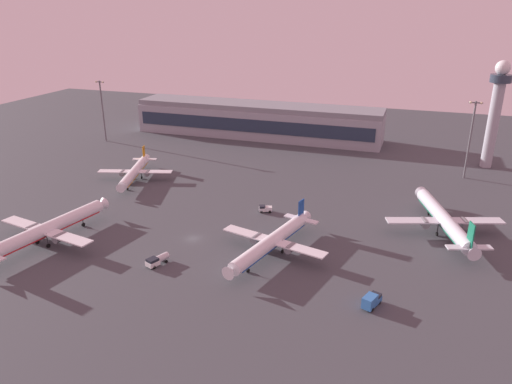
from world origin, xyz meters
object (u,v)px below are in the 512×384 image
fuel_truck (157,260)px  airplane_far_stand (272,241)px  airplane_mid_apron (47,229)px  catering_truck (372,300)px  control_tower (496,108)px  cargo_loader (265,209)px  apron_light_central (471,136)px  apron_light_east (102,108)px  airplane_terminal_side (444,220)px  airplane_taxiway_distant (135,172)px

fuel_truck → airplane_far_stand: bearing=-128.0°
airplane_mid_apron → catering_truck: size_ratio=6.91×
control_tower → airplane_far_stand: control_tower is taller
fuel_truck → cargo_loader: bearing=-88.9°
apron_light_central → fuel_truck: bearing=-129.0°
control_tower → airplane_mid_apron: size_ratio=1.00×
control_tower → apron_light_east: 172.46m
airplane_mid_apron → catering_truck: 88.81m
airplane_mid_apron → airplane_terminal_side: 112.57m
apron_light_central → apron_light_east: 162.31m
cargo_loader → apron_light_east: size_ratio=0.16×
airplane_terminal_side → catering_truck: (-15.67, -44.39, -2.61)m
catering_truck → cargo_loader: size_ratio=1.34×
airplane_mid_apron → apron_light_central: apron_light_central is taller
airplane_mid_apron → cargo_loader: airplane_mid_apron is taller
control_tower → airplane_terminal_side: control_tower is taller
airplane_far_stand → airplane_terminal_side: bearing=-132.4°
control_tower → cargo_loader: bearing=-134.2°
fuel_truck → airplane_mid_apron: bearing=20.5°
airplane_far_stand → cargo_loader: (-10.25, 26.08, -2.64)m
control_tower → airplane_terminal_side: size_ratio=1.01×
airplane_far_stand → catering_truck: 32.11m
airplane_terminal_side → airplane_far_stand: bearing=-165.2°
airplane_mid_apron → airplane_terminal_side: airplane_terminal_side is taller
catering_truck → apron_light_central: apron_light_central is taller
apron_light_east → fuel_truck: bearing=-49.6°
catering_truck → apron_light_central: bearing=96.3°
control_tower → airplane_far_stand: (-61.42, -99.67, -20.58)m
apron_light_east → airplane_taxiway_distant: bearing=-45.4°
airplane_terminal_side → apron_light_east: 163.70m
catering_truck → cargo_loader: bearing=152.3°
control_tower → airplane_mid_apron: 168.15m
control_tower → cargo_loader: 105.32m
control_tower → fuel_truck: 146.07m
cargo_loader → fuel_truck: bearing=139.2°
fuel_truck → cargo_loader: size_ratio=1.45×
apron_light_east → airplane_terminal_side: bearing=-19.9°
fuel_truck → apron_light_central: bearing=-106.6°
airplane_taxiway_distant → fuel_truck: 67.04m
airplane_mid_apron → airplane_far_stand: size_ratio=1.09×
airplane_far_stand → cargo_loader: airplane_far_stand is taller
airplane_mid_apron → apron_light_central: size_ratio=1.43×
airplane_mid_apron → airplane_far_stand: (61.05, 13.75, -0.30)m
airplane_taxiway_distant → apron_light_central: 126.33m
airplane_far_stand → airplane_taxiway_distant: (-65.96, 39.04, -0.32)m
airplane_taxiway_distant → apron_light_east: bearing=-62.0°
catering_truck → cargo_loader: catering_truck is taller
control_tower → cargo_loader: size_ratio=9.32×
apron_light_east → airplane_far_stand: bearing=-37.3°
airplane_mid_apron → airplane_terminal_side: (104.42, 42.06, 0.07)m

